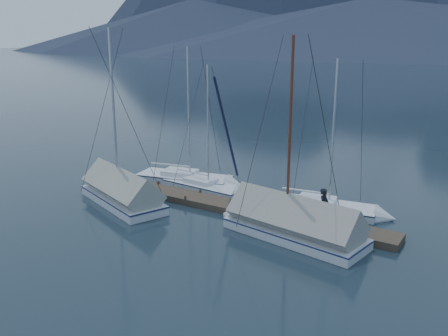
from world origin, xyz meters
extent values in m
plane|color=black|center=(0.00, 0.00, 0.00)|extent=(1000.00, 1000.00, 0.00)
cone|color=#192133|center=(-180.00, 250.00, 17.50)|extent=(364.00, 364.00, 35.00)
cone|color=#192133|center=(-60.00, 240.00, 15.00)|extent=(416.00, 416.00, 30.00)
cube|color=#382D23|center=(0.00, 2.00, 0.17)|extent=(18.00, 1.50, 0.34)
cube|color=black|center=(-6.00, 2.00, -0.05)|extent=(3.00, 1.30, 0.30)
cube|color=black|center=(0.00, 2.00, -0.05)|extent=(3.00, 1.30, 0.30)
cube|color=black|center=(6.00, 2.00, -0.05)|extent=(3.00, 1.30, 0.30)
cylinder|color=#382D23|center=(-8.00, 2.70, 0.35)|extent=(0.12, 0.12, 0.35)
cylinder|color=#382D23|center=(-8.00, 1.30, 0.35)|extent=(0.12, 0.12, 0.35)
cylinder|color=#382D23|center=(-5.00, 2.70, 0.35)|extent=(0.12, 0.12, 0.35)
cylinder|color=#382D23|center=(-5.00, 1.30, 0.35)|extent=(0.12, 0.12, 0.35)
cylinder|color=#382D23|center=(-2.00, 2.70, 0.35)|extent=(0.12, 0.12, 0.35)
cylinder|color=#382D23|center=(-2.00, 1.30, 0.35)|extent=(0.12, 0.12, 0.35)
cylinder|color=#382D23|center=(1.00, 2.70, 0.35)|extent=(0.12, 0.12, 0.35)
cylinder|color=#382D23|center=(1.00, 1.30, 0.35)|extent=(0.12, 0.12, 0.35)
cylinder|color=#382D23|center=(4.00, 2.70, 0.35)|extent=(0.12, 0.12, 0.35)
cylinder|color=#382D23|center=(4.00, 1.30, 0.35)|extent=(0.12, 0.12, 0.35)
cylinder|color=#382D23|center=(7.00, 2.70, 0.35)|extent=(0.12, 0.12, 0.35)
cylinder|color=#382D23|center=(7.00, 1.30, 0.35)|extent=(0.12, 0.12, 0.35)
cube|color=silver|center=(-4.68, 4.77, 0.12)|extent=(6.11, 3.08, 0.64)
cube|color=silver|center=(-4.68, 4.77, -0.18)|extent=(5.08, 2.05, 0.29)
cube|color=#192C4B|center=(-4.68, 4.77, 0.39)|extent=(6.17, 3.11, 0.06)
cone|color=silver|center=(-1.39, 5.45, 0.12)|extent=(1.43, 2.05, 1.87)
cube|color=silver|center=(-4.96, 4.71, 0.58)|extent=(2.28, 1.75, 0.29)
cylinder|color=#B2B7BF|center=(-4.30, 4.85, 4.33)|extent=(0.12, 0.12, 7.78)
cylinder|color=#B2B7BF|center=(-5.63, 4.58, 1.02)|extent=(2.59, 0.62, 0.09)
cylinder|color=#26262B|center=(-2.87, 5.15, 4.33)|extent=(0.62, 2.88, 7.79)
cube|color=silver|center=(-2.75, 4.15, 0.10)|extent=(5.27, 2.09, 0.57)
cube|color=silver|center=(-2.75, 4.15, -0.15)|extent=(4.44, 1.26, 0.26)
cube|color=#171E45|center=(-2.75, 4.15, 0.34)|extent=(5.32, 2.11, 0.05)
cone|color=silver|center=(0.20, 3.93, 0.10)|extent=(1.06, 1.71, 1.65)
cube|color=silver|center=(-3.01, 4.17, 0.52)|extent=(1.89, 1.33, 0.26)
cylinder|color=#B2B7BF|center=(-2.41, 4.12, 3.82)|extent=(0.10, 0.10, 6.87)
cylinder|color=#B2B7BF|center=(-3.61, 4.21, 0.90)|extent=(2.32, 0.25, 0.08)
cylinder|color=#26262B|center=(-1.12, 4.03, 3.82)|extent=(0.21, 2.59, 6.88)
cube|color=silver|center=(4.47, 4.40, 0.11)|extent=(5.69, 2.56, 0.60)
cube|color=silver|center=(4.47, 4.40, -0.16)|extent=(4.76, 1.63, 0.27)
cube|color=#161D43|center=(4.47, 4.40, 0.37)|extent=(5.75, 2.59, 0.05)
cone|color=silver|center=(7.60, 4.83, 0.11)|extent=(1.24, 1.88, 1.76)
cube|color=silver|center=(4.20, 4.36, 0.55)|extent=(2.08, 1.53, 0.27)
cylinder|color=#B2B7BF|center=(4.84, 4.45, 4.07)|extent=(0.11, 0.11, 7.32)
cylinder|color=#B2B7BF|center=(3.57, 4.27, 0.96)|extent=(2.46, 0.42, 0.08)
cylinder|color=#26262B|center=(6.20, 4.63, 4.07)|extent=(0.40, 2.74, 7.33)
cube|color=silver|center=(4.71, 0.40, 0.12)|extent=(6.71, 3.29, 0.68)
cube|color=silver|center=(4.71, 0.40, -0.19)|extent=(5.60, 2.12, 0.31)
cube|color=navy|center=(4.71, 0.40, 0.41)|extent=(6.78, 3.33, 0.06)
cone|color=silver|center=(1.07, 0.99, 0.12)|extent=(1.48, 2.35, 2.19)
cylinder|color=#592819|center=(4.30, 0.46, 4.61)|extent=(0.12, 0.12, 8.30)
cylinder|color=#592819|center=(5.73, 0.23, 1.09)|extent=(2.87, 0.56, 0.09)
cylinder|color=#26262B|center=(2.71, 0.72, 4.61)|extent=(0.55, 3.20, 8.30)
cube|color=gray|center=(4.71, 0.40, 0.88)|extent=(6.40, 3.28, 2.32)
cube|color=silver|center=(-5.02, -0.32, 0.13)|extent=(6.46, 4.15, 0.72)
cube|color=silver|center=(-5.02, -0.32, -0.20)|extent=(5.27, 2.91, 0.33)
cube|color=#171C47|center=(-5.02, -0.32, 0.43)|extent=(6.52, 4.19, 0.07)
cone|color=silver|center=(-8.33, 0.90, 0.13)|extent=(1.84, 2.37, 2.09)
cylinder|color=#B2B7BF|center=(-5.42, -0.17, 4.83)|extent=(0.13, 0.13, 8.69)
cylinder|color=#B2B7BF|center=(-4.00, -0.70, 1.14)|extent=(2.60, 1.04, 0.10)
cylinder|color=#26262B|center=(-6.85, 0.36, 4.83)|extent=(1.09, 2.89, 8.70)
cube|color=gray|center=(-5.02, -0.32, 0.92)|extent=(6.19, 4.08, 2.21)
imported|color=black|center=(5.50, 1.84, 1.20)|extent=(0.44, 0.65, 1.72)
camera|label=1|loc=(12.52, -17.89, 8.55)|focal=38.00mm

